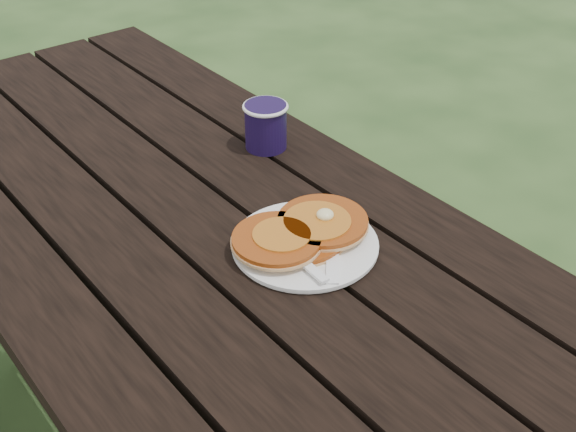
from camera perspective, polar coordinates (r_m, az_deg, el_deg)
picnic_table at (r=1.52m, az=-6.22°, el=-11.93°), size 1.36×1.80×0.75m
plate at (r=1.19m, az=1.35°, el=-2.30°), size 0.28×0.28×0.01m
pancake_stack at (r=1.18m, az=1.10°, el=-1.23°), size 0.24×0.16×0.04m
knife at (r=1.17m, az=3.56°, el=-2.56°), size 0.14×0.15×0.00m
fork at (r=1.13m, az=1.30°, el=-3.72°), size 0.04×0.16×0.01m
coffee_cup at (r=1.45m, az=-1.77°, el=7.34°), size 0.09×0.09×0.09m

